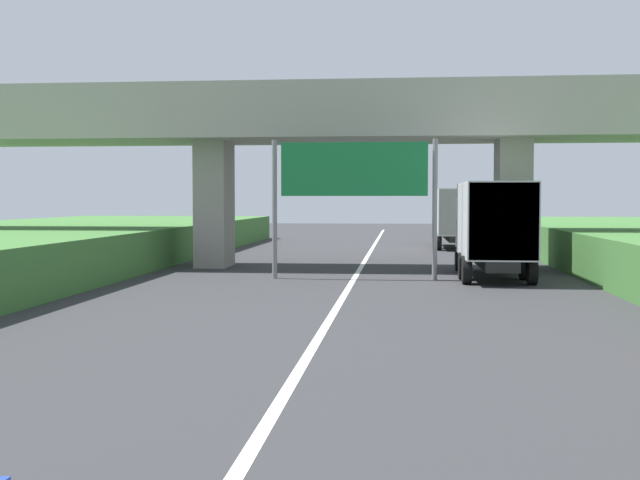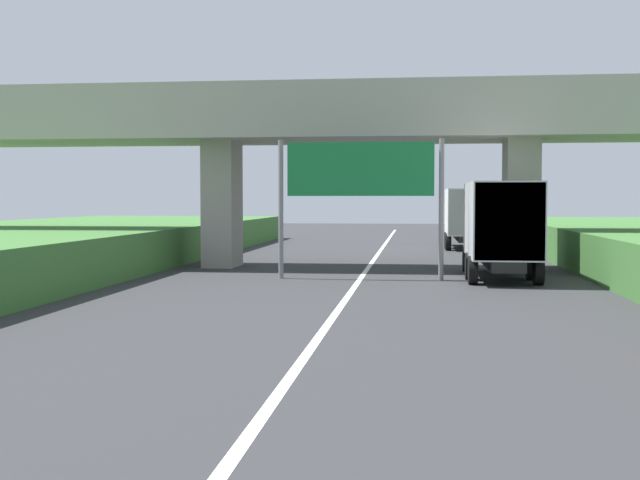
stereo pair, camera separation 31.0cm
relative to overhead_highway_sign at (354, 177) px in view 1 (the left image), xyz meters
The scene contains 5 objects.
lane_centre_stripe 4.50m from the overhead_highway_sign, 90.00° to the right, with size 0.20×100.24×0.01m, color white.
overpass_bridge 5.25m from the overhead_highway_sign, 90.00° to the left, with size 40.00×4.80×7.47m.
overhead_highway_sign is the anchor object (origin of this frame).
truck_silver 5.31m from the overhead_highway_sign, 11.17° to the left, with size 2.44×7.30×3.44m.
truck_black 19.88m from the overhead_highway_sign, 75.90° to the left, with size 2.44×7.30×3.44m.
Camera 1 is at (1.69, 3.87, 2.84)m, focal length 45.80 mm.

